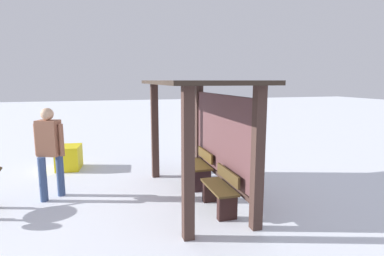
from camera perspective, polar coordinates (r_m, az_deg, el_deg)
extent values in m
plane|color=white|center=(5.99, 0.56, -12.95)|extent=(60.00, 60.00, 0.00)
cube|color=#3D2A24|center=(6.96, -7.06, -0.59)|extent=(0.15, 0.15, 2.17)
cube|color=#3D2A24|center=(4.17, -0.76, -7.05)|extent=(0.15, 0.15, 2.17)
cube|color=#3D2A24|center=(7.20, 1.35, -0.21)|extent=(0.15, 0.15, 2.17)
cube|color=#3D2A24|center=(4.56, 12.36, -5.87)|extent=(0.15, 0.15, 2.17)
cube|color=#2D231B|center=(5.55, 0.60, 8.67)|extent=(3.41, 1.56, 0.07)
cube|color=brown|center=(5.82, 5.62, -1.15)|extent=(2.76, 0.08, 1.52)
cube|color=#3D2A24|center=(6.01, 5.32, -8.88)|extent=(2.76, 0.06, 0.08)
cube|color=#543E1A|center=(6.51, 0.87, -6.90)|extent=(0.97, 0.42, 0.04)
cube|color=#543E1A|center=(6.51, 2.47, -5.08)|extent=(0.92, 0.04, 0.20)
cube|color=#2E1B1D|center=(6.23, 1.91, -9.93)|extent=(0.12, 0.36, 0.44)
cube|color=#2E1B1D|center=(6.93, -0.06, -7.95)|extent=(0.12, 0.36, 0.44)
cube|color=#49371B|center=(5.32, 5.10, -11.08)|extent=(0.97, 0.37, 0.04)
cube|color=#49371B|center=(5.32, 6.81, -8.87)|extent=(0.92, 0.04, 0.20)
cube|color=black|center=(5.07, 6.68, -14.79)|extent=(0.12, 0.31, 0.40)
cube|color=black|center=(5.74, 3.67, -11.86)|extent=(0.12, 0.31, 0.40)
cube|color=#915C44|center=(6.20, -25.51, -1.72)|extent=(0.39, 0.45, 0.67)
sphere|color=tan|center=(6.14, -25.80, 2.40)|extent=(0.23, 0.23, 0.23)
cylinder|color=#374C78|center=(6.30, -26.43, -8.73)|extent=(0.18, 0.18, 0.84)
cylinder|color=#374C78|center=(6.46, -23.70, -8.12)|extent=(0.18, 0.18, 0.84)
cylinder|color=#915C44|center=(6.34, -27.36, -1.95)|extent=(0.12, 0.12, 0.60)
cylinder|color=#915C44|center=(6.08, -23.55, -2.11)|extent=(0.12, 0.12, 0.60)
cube|color=yellow|center=(8.31, -22.31, -5.18)|extent=(0.75, 0.62, 0.60)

